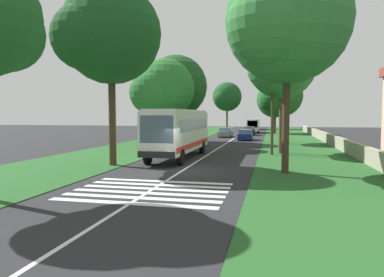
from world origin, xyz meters
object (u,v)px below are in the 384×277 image
at_px(trailing_minibus_0, 253,124).
at_px(roadside_tree_right_4, 274,101).
at_px(coach_bus, 179,130).
at_px(roadside_tree_left_4, 227,97).
at_px(roadside_tree_right_2, 284,24).
at_px(roadside_tree_right_1, 280,97).
at_px(trailing_car_2, 249,131).
at_px(roadside_tree_right_3, 280,67).
at_px(roadside_tree_left_2, 109,37).
at_px(trailing_car_0, 245,135).
at_px(roadside_tree_right_0, 272,101).
at_px(roadside_tree_left_0, 175,88).
at_px(trailing_car_1, 225,133).
at_px(utility_pole, 272,106).
at_px(roadside_tree_left_1, 163,91).

distance_m(trailing_minibus_0, roadside_tree_right_4, 6.16).
distance_m(coach_bus, roadside_tree_left_4, 57.59).
bearing_deg(roadside_tree_right_2, roadside_tree_right_1, -0.69).
bearing_deg(trailing_car_2, roadside_tree_right_3, -171.29).
height_order(roadside_tree_right_2, roadside_tree_right_4, roadside_tree_right_2).
xyz_separation_m(roadside_tree_left_2, roadside_tree_right_4, (42.70, -10.68, -2.57)).
height_order(trailing_car_0, roadside_tree_left_2, roadside_tree_left_2).
bearing_deg(coach_bus, trailing_car_0, -9.82).
bearing_deg(trailing_car_0, roadside_tree_right_4, -12.39).
bearing_deg(roadside_tree_left_4, trailing_minibus_0, -157.37).
xyz_separation_m(roadside_tree_right_0, roadside_tree_right_3, (-52.61, -0.65, 0.89)).
height_order(coach_bus, roadside_tree_right_0, roadside_tree_right_0).
height_order(trailing_minibus_0, roadside_tree_right_0, roadside_tree_right_0).
xyz_separation_m(roadside_tree_left_0, roadside_tree_left_4, (42.76, -0.85, 0.91)).
distance_m(trailing_car_1, roadside_tree_left_2, 32.59).
height_order(trailing_car_2, utility_pole, utility_pole).
height_order(trailing_car_1, trailing_minibus_0, trailing_minibus_0).
distance_m(coach_bus, roadside_tree_right_0, 58.10).
bearing_deg(roadside_tree_left_1, trailing_car_2, -16.58).
height_order(coach_bus, roadside_tree_right_3, roadside_tree_right_3).
height_order(trailing_car_0, roadside_tree_left_4, roadside_tree_left_4).
height_order(trailing_car_0, roadside_tree_right_0, roadside_tree_right_0).
distance_m(trailing_car_2, roadside_tree_left_2, 38.63).
bearing_deg(roadside_tree_left_4, roadside_tree_left_1, 179.63).
relative_size(trailing_car_0, roadside_tree_left_1, 0.48).
height_order(roadside_tree_left_4, roadside_tree_right_3, roadside_tree_left_4).
height_order(roadside_tree_right_3, roadside_tree_right_4, roadside_tree_right_3).
bearing_deg(trailing_car_0, roadside_tree_left_4, 10.99).
bearing_deg(roadside_tree_right_2, trailing_minibus_0, 4.94).
bearing_deg(trailing_minibus_0, utility_pole, -174.71).
relative_size(coach_bus, roadside_tree_left_0, 1.08).
distance_m(roadside_tree_left_1, roadside_tree_right_4, 31.68).
xyz_separation_m(coach_bus, roadside_tree_left_2, (-4.98, 3.37, 6.25)).
distance_m(roadside_tree_left_2, utility_pole, 14.15).
height_order(roadside_tree_left_2, roadside_tree_right_1, roadside_tree_left_2).
xyz_separation_m(trailing_car_2, roadside_tree_right_4, (5.46, -3.91, 5.16)).
height_order(roadside_tree_left_1, roadside_tree_right_4, roadside_tree_right_4).
relative_size(trailing_car_2, utility_pole, 0.55).
relative_size(roadside_tree_left_0, utility_pole, 1.32).
relative_size(coach_bus, roadside_tree_left_1, 1.25).
bearing_deg(trailing_car_2, roadside_tree_left_2, 169.69).
xyz_separation_m(roadside_tree_right_1, roadside_tree_right_4, (22.27, 0.54, 0.45)).
distance_m(roadside_tree_left_1, roadside_tree_right_0, 50.62).
bearing_deg(coach_bus, roadside_tree_right_3, -57.15).
distance_m(roadside_tree_right_2, utility_pole, 10.26).
bearing_deg(trailing_car_2, roadside_tree_left_0, 156.46).
relative_size(roadside_tree_left_1, roadside_tree_right_0, 0.92).
xyz_separation_m(coach_bus, roadside_tree_right_1, (15.46, -7.86, 3.22)).
xyz_separation_m(roadside_tree_right_3, utility_pole, (-1.30, 0.57, -3.31)).
bearing_deg(roadside_tree_left_1, coach_bus, -154.78).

